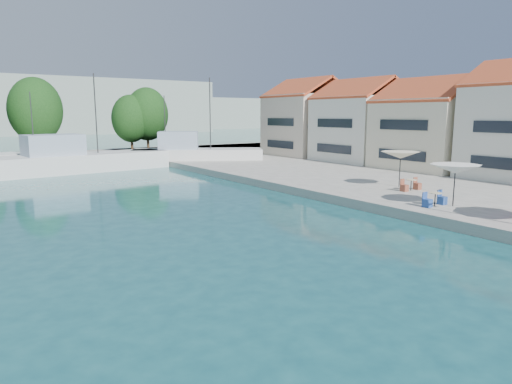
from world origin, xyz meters
TOP-DOWN VIEW (x-y plane):
  - quay_right at (22.00, 30.00)m, footprint 32.00×92.00m
  - quay_far at (-8.00, 67.00)m, footprint 90.00×16.00m
  - hill_east at (40.00, 180.00)m, footprint 140.00×40.00m
  - building_04 at (24.00, 33.00)m, footprint 9.00×8.80m
  - building_05 at (24.00, 42.00)m, footprint 8.40×8.80m
  - building_06 at (24.00, 51.00)m, footprint 9.00×8.80m
  - trawler_03 at (-3.45, 54.36)m, footprint 17.73×6.18m
  - trawler_04 at (9.39, 53.70)m, footprint 14.58×10.43m
  - tree_06 at (-4.22, 71.27)m, footprint 6.62×6.62m
  - tree_07 at (7.64, 69.59)m, footprint 5.29×5.29m
  - tree_08 at (10.01, 69.59)m, footprint 6.01×6.01m
  - umbrella_white at (9.04, 21.06)m, footprint 2.79×2.79m
  - umbrella_cream at (12.33, 27.37)m, footprint 2.75×2.75m
  - cafe_table_02 at (8.29, 21.71)m, footprint 1.82×0.70m
  - cafe_table_03 at (11.61, 25.82)m, footprint 1.82×0.70m

SIDE VIEW (x-z plane):
  - quay_right at x=22.00m, z-range 0.00..0.60m
  - quay_far at x=-8.00m, z-range 0.00..0.60m
  - cafe_table_02 at x=8.29m, z-range 0.51..1.27m
  - cafe_table_03 at x=11.61m, z-range 0.51..1.27m
  - trawler_03 at x=-3.45m, z-range -4.03..6.17m
  - trawler_04 at x=9.39m, z-range -4.03..6.17m
  - umbrella_white at x=9.04m, z-range 1.54..3.92m
  - umbrella_cream at x=12.33m, z-range 1.61..4.14m
  - building_04 at x=24.00m, z-range 0.42..9.62m
  - tree_07 at x=7.64m, z-range 1.20..9.04m
  - building_05 at x=24.00m, z-range 0.41..10.11m
  - building_06 at x=24.00m, z-range 0.40..10.60m
  - tree_08 at x=10.01m, z-range 1.29..10.19m
  - hill_east at x=40.00m, z-range 0.00..12.00m
  - tree_06 at x=-4.22m, z-range 1.36..11.16m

